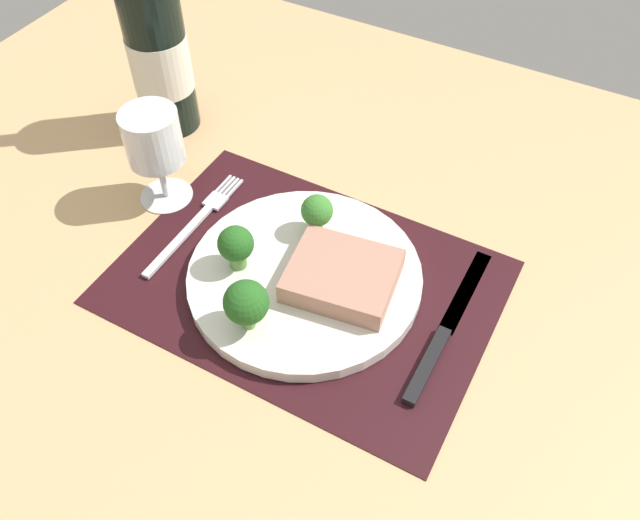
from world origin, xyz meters
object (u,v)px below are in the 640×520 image
Objects in this scene: wine_glass at (154,143)px; knife at (443,334)px; wine_bottle at (158,52)px; fork at (195,223)px; steak at (342,276)px; plate at (305,277)px.

knife is at bearing -4.88° from wine_glass.
wine_glass is at bearing -55.96° from wine_bottle.
fork is 33.25cm from knife.
steak is at bearing -24.16° from wine_bottle.
plate is at bearing -9.71° from wine_glass.
steak is 21.12cm from fork.
knife reaches higher than fork.
fork is 24.14cm from wine_bottle.
wine_bottle reaches higher than knife.
plate is 2.05× the size of wine_glass.
wine_glass reaches higher than steak.
plate reaches higher than fork.
knife is at bearing -0.19° from steak.
wine_bottle reaches higher than wine_glass.
wine_glass is (-39.66, 3.38, 8.20)cm from knife.
plate is at bearing -176.92° from knife.
wine_bottle reaches higher than plate.
steak reaches higher than knife.
wine_bottle is at bearing 162.75° from knife.
wine_glass is (-22.86, 3.91, 7.71)cm from plate.
wine_bottle is at bearing 124.04° from wine_glass.
wine_bottle is (-36.00, 16.15, 8.30)cm from steak.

